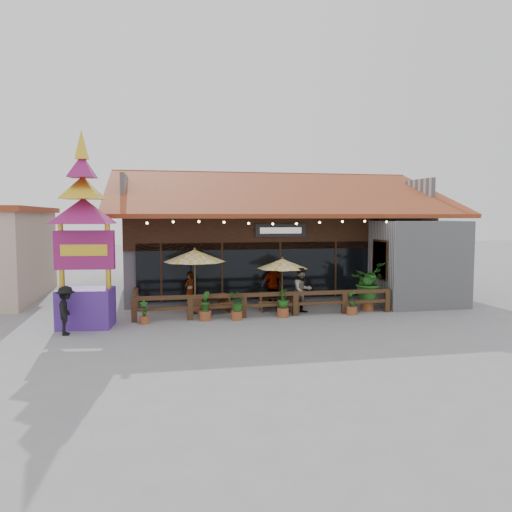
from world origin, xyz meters
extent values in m
plane|color=gray|center=(0.00, 0.00, 0.00)|extent=(100.00, 100.00, 0.00)
cube|color=#A7A7AC|center=(0.00, 7.00, 2.00)|extent=(14.00, 10.00, 4.00)
cube|color=#352011|center=(-1.50, 1.92, 3.20)|extent=(11.00, 0.16, 1.60)
cube|color=black|center=(-1.50, 1.90, 1.50)|extent=(10.00, 0.12, 2.40)
cube|color=#E3A166|center=(-1.50, 2.10, 1.50)|extent=(9.80, 0.05, 2.20)
cube|color=#A7A7AC|center=(5.25, 0.65, 1.80)|extent=(3.50, 2.70, 3.60)
cube|color=#B21C1C|center=(3.44, 0.50, 2.00)|extent=(0.06, 1.20, 1.50)
cube|color=#352011|center=(3.43, 0.50, 2.00)|extent=(0.04, 1.34, 1.64)
cube|color=#9E3C23|center=(0.00, 3.50, 4.90)|extent=(15.50, 7.05, 2.37)
cube|color=#9E3C23|center=(0.00, 10.50, 4.90)|extent=(15.50, 7.05, 2.37)
cube|color=#9E3C23|center=(0.00, 7.00, 6.02)|extent=(15.50, 0.30, 0.12)
cube|color=#A7A7AC|center=(-7.00, 7.00, 4.70)|extent=(0.20, 9.00, 1.80)
cube|color=#A7A7AC|center=(7.00, 7.00, 4.70)|extent=(0.20, 9.00, 1.80)
cube|color=black|center=(-0.50, 1.80, 3.20)|extent=(2.20, 0.10, 0.55)
cube|color=silver|center=(-0.50, 1.74, 3.20)|extent=(1.80, 0.02, 0.25)
cube|color=#352011|center=(-5.50, 1.86, 1.50)|extent=(0.08, 0.08, 2.40)
cube|color=#352011|center=(-3.00, 1.86, 1.50)|extent=(0.08, 0.08, 2.40)
cube|color=#352011|center=(-0.50, 1.86, 1.50)|extent=(0.08, 0.08, 2.40)
cube|color=#352011|center=(2.00, 1.86, 1.50)|extent=(0.08, 0.08, 2.40)
sphere|color=#FFE08C|center=(-6.00, 0.08, 3.55)|extent=(0.09, 0.09, 0.09)
sphere|color=#FFE08C|center=(-5.05, 0.08, 3.59)|extent=(0.09, 0.09, 0.09)
sphere|color=#FFE08C|center=(-4.10, 0.08, 3.60)|extent=(0.09, 0.09, 0.09)
sphere|color=#FFE08C|center=(-3.15, 0.08, 3.57)|extent=(0.09, 0.09, 0.09)
sphere|color=#FFE08C|center=(-2.20, 0.08, 3.53)|extent=(0.09, 0.09, 0.09)
sphere|color=#FFE08C|center=(-1.25, 0.08, 3.50)|extent=(0.09, 0.09, 0.09)
sphere|color=#FFE08C|center=(-0.30, 0.08, 3.51)|extent=(0.09, 0.09, 0.09)
sphere|color=#FFE08C|center=(0.65, 0.08, 3.55)|extent=(0.09, 0.09, 0.09)
sphere|color=#FFE08C|center=(1.60, 0.08, 3.59)|extent=(0.09, 0.09, 0.09)
sphere|color=#FFE08C|center=(2.55, 0.08, 3.60)|extent=(0.09, 0.09, 0.09)
sphere|color=#FFE08C|center=(3.50, 0.08, 3.57)|extent=(0.09, 0.09, 0.09)
cube|color=#4A2D1A|center=(-6.50, -0.50, 0.45)|extent=(0.20, 0.20, 0.90)
cube|color=#4A2D1A|center=(-4.50, -0.50, 0.45)|extent=(0.20, 0.20, 0.90)
cube|color=#4A2D1A|center=(-2.50, -0.50, 0.45)|extent=(0.20, 0.20, 0.90)
cube|color=#4A2D1A|center=(-0.50, -0.50, 0.45)|extent=(0.20, 0.20, 0.90)
cube|color=#4A2D1A|center=(1.50, -0.50, 0.45)|extent=(0.20, 0.20, 0.90)
cube|color=#4A2D1A|center=(3.30, -0.50, 0.45)|extent=(0.20, 0.20, 0.90)
cube|color=#4A2D1A|center=(-1.60, -0.50, 0.85)|extent=(9.80, 0.16, 0.14)
cube|color=#4A2D1A|center=(-1.60, -0.50, 0.45)|extent=(9.80, 0.12, 0.12)
cube|color=#4A2D1A|center=(-6.50, 0.75, 0.85)|extent=(0.16, 2.50, 0.14)
cube|color=#4A2D1A|center=(-6.50, 1.90, 0.45)|extent=(0.20, 0.20, 0.90)
cylinder|color=brown|center=(-4.22, 0.70, 1.21)|extent=(0.06, 0.06, 2.43)
cone|color=yellow|center=(-4.22, 0.70, 2.27)|extent=(2.78, 2.78, 0.47)
sphere|color=brown|center=(-4.22, 0.70, 2.53)|extent=(0.11, 0.11, 0.11)
cylinder|color=black|center=(-4.22, 0.70, 0.03)|extent=(0.46, 0.46, 0.06)
cylinder|color=brown|center=(-0.72, 0.62, 1.02)|extent=(0.05, 0.05, 2.03)
cone|color=yellow|center=(-0.72, 0.62, 1.90)|extent=(2.49, 2.49, 0.40)
sphere|color=brown|center=(-0.72, 0.62, 2.12)|extent=(0.09, 0.09, 0.09)
cylinder|color=black|center=(-0.72, 0.62, 0.03)|extent=(0.39, 0.39, 0.05)
cube|color=brown|center=(-3.56, 0.75, 0.67)|extent=(1.58, 1.14, 0.05)
cube|color=brown|center=(-4.15, 0.53, 0.33)|extent=(0.29, 0.61, 0.67)
cube|color=brown|center=(-2.97, 0.97, 0.33)|extent=(0.29, 0.61, 0.67)
cube|color=brown|center=(-3.38, 0.29, 0.40)|extent=(1.43, 0.75, 0.04)
cube|color=brown|center=(-3.73, 1.21, 0.40)|extent=(1.43, 0.75, 0.04)
cube|color=brown|center=(-0.93, 0.73, 0.67)|extent=(1.56, 0.99, 0.05)
cube|color=brown|center=(-1.55, 0.87, 0.33)|extent=(0.21, 0.63, 0.67)
cube|color=brown|center=(-0.32, 0.59, 0.33)|extent=(0.21, 0.63, 0.67)
cube|color=brown|center=(-1.05, 0.25, 0.40)|extent=(1.46, 0.57, 0.04)
cube|color=brown|center=(-0.82, 1.21, 0.40)|extent=(1.46, 0.57, 0.04)
cube|color=#502791|center=(-8.08, -0.98, 0.66)|extent=(1.91, 1.52, 1.33)
cube|color=#931B63|center=(-8.08, -0.98, 2.66)|extent=(2.01, 0.50, 1.33)
cube|color=gold|center=(-8.08, -1.13, 2.66)|extent=(1.54, 0.21, 0.39)
cylinder|color=gold|center=(-8.86, -0.98, 2.44)|extent=(0.18, 0.18, 2.22)
cylinder|color=gold|center=(-7.30, -0.98, 2.44)|extent=(0.18, 0.18, 2.22)
pyramid|color=#931B63|center=(-8.08, -0.98, 4.43)|extent=(2.94, 2.94, 0.89)
pyramid|color=gold|center=(-8.08, -0.98, 5.15)|extent=(2.08, 2.08, 0.78)
pyramid|color=#931B63|center=(-8.08, -0.98, 5.87)|extent=(1.35, 1.35, 0.78)
pyramid|color=gold|center=(-8.08, -0.98, 6.70)|extent=(0.61, 0.61, 1.00)
cylinder|color=brown|center=(2.66, -0.06, 0.19)|extent=(0.53, 0.53, 0.39)
imported|color=#1F5C1A|center=(2.66, -0.06, 1.17)|extent=(1.88, 1.86, 1.58)
sphere|color=#1F5C1A|center=(2.79, -0.15, 0.88)|extent=(0.53, 0.53, 0.53)
sphere|color=#1F5C1A|center=(2.56, 0.06, 1.05)|extent=(0.46, 0.46, 0.46)
imported|color=#352011|center=(-4.36, 1.69, 0.76)|extent=(0.65, 0.65, 1.52)
imported|color=#352011|center=(-0.09, -0.08, 0.89)|extent=(1.05, 0.93, 1.79)
imported|color=#352011|center=(-0.87, 1.64, 0.91)|extent=(1.15, 0.70, 1.82)
imported|color=black|center=(-8.56, -2.05, 0.79)|extent=(0.68, 1.08, 1.59)
cylinder|color=brown|center=(-6.14, -0.87, 0.14)|extent=(0.34, 0.34, 0.27)
imported|color=#1F5C1A|center=(-6.14, -0.87, 0.56)|extent=(0.34, 0.28, 0.57)
cylinder|color=brown|center=(-3.97, -0.72, 0.17)|extent=(0.43, 0.43, 0.35)
imported|color=#1F5C1A|center=(-3.97, -0.72, 0.70)|extent=(0.34, 0.41, 0.72)
cylinder|color=brown|center=(-2.82, -0.86, 0.16)|extent=(0.40, 0.40, 0.32)
imported|color=#1F5C1A|center=(-2.82, -0.86, 0.66)|extent=(0.71, 0.65, 0.67)
cylinder|color=brown|center=(-1.03, -0.70, 0.17)|extent=(0.44, 0.44, 0.35)
imported|color=#1F5C1A|center=(-1.03, -0.70, 0.71)|extent=(0.55, 0.55, 0.72)
cylinder|color=brown|center=(1.68, -0.81, 0.16)|extent=(0.39, 0.39, 0.32)
imported|color=#1F5C1A|center=(1.68, -0.81, 0.64)|extent=(0.27, 0.37, 0.65)
camera|label=1|loc=(-5.73, -18.70, 3.81)|focal=35.00mm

